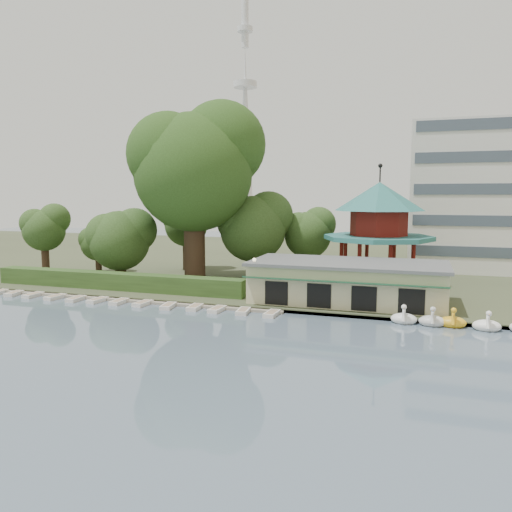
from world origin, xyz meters
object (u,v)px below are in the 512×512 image
at_px(boathouse, 347,281).
at_px(pavilion, 379,223).
at_px(big_tree, 196,163).
at_px(dock, 123,299).

distance_m(boathouse, pavilion, 11.43).
bearing_deg(big_tree, boathouse, -18.38).
distance_m(dock, big_tree, 18.26).
distance_m(dock, boathouse, 22.62).
bearing_deg(pavilion, dock, -148.34).
bearing_deg(pavilion, big_tree, -169.72).
height_order(dock, big_tree, big_tree).
xyz_separation_m(pavilion, big_tree, (-20.81, -3.78, 6.84)).
bearing_deg(boathouse, dock, -167.76).
relative_size(pavilion, big_tree, 0.63).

